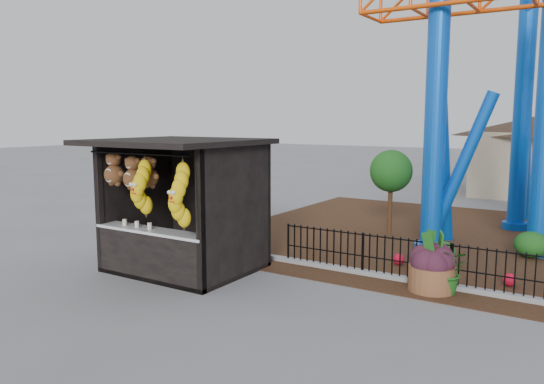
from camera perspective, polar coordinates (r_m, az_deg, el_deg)
The scene contains 7 objects.
ground at distance 10.41m, azimuth -1.07°, elevation -12.23°, with size 120.00×120.00×0.00m, color slate.
mulch_bed at distance 16.60m, azimuth 26.91°, elevation -5.44°, with size 18.00×12.00×0.02m, color #331E11.
curb at distance 11.78m, azimuth 24.45°, elevation -10.25°, with size 18.00×0.18×0.12m, color gray.
prize_booth at distance 12.52m, azimuth -10.23°, elevation -1.68°, with size 3.50×3.40×3.12m.
terracotta_planter at distance 11.72m, azimuth 16.79°, elevation -8.87°, with size 0.96×0.96×0.55m, color brown.
planter_foliage at distance 11.56m, azimuth 16.90°, elevation -6.05°, with size 0.70×0.70×0.64m, color #351523.
potted_plant at distance 11.58m, azimuth 18.39°, elevation -8.06°, with size 0.87×0.75×0.96m, color #1C601C.
Camera 1 is at (5.41, -8.15, 3.56)m, focal length 35.00 mm.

